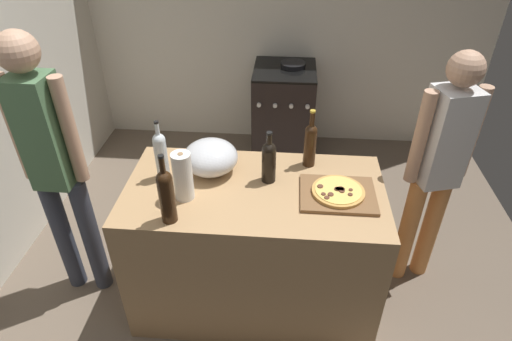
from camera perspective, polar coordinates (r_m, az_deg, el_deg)
name	(u,v)px	position (r m, az deg, el deg)	size (l,w,h in m)	color
ground_plane	(262,218)	(3.52, 0.77, -6.37)	(4.01, 3.26, 0.02)	#6B5B4C
kitchen_wall_rear	(274,8)	(4.15, 2.36, 20.76)	(4.01, 0.10, 2.60)	silver
kitchen_wall_left	(1,56)	(3.42, -30.72, 12.94)	(0.10, 3.26, 2.60)	silver
counter	(255,246)	(2.65, -0.18, -10.03)	(1.43, 0.76, 0.88)	tan
cutting_board	(338,194)	(2.34, 10.79, -3.11)	(0.40, 0.32, 0.02)	brown
pizza	(338,191)	(2.33, 10.84, -2.71)	(0.28, 0.28, 0.03)	tan
mixing_bowl	(211,157)	(2.45, -6.06, 1.75)	(0.31, 0.31, 0.19)	#B2B2B7
paper_towel_roll	(183,176)	(2.25, -9.67, -0.76)	(0.10, 0.10, 0.27)	white
wine_bottle_clear	(269,160)	(2.34, 1.72, 1.41)	(0.08, 0.08, 0.31)	black
wine_bottle_green	(310,143)	(2.49, 7.21, 3.69)	(0.07, 0.07, 0.36)	#331E0F
wine_bottle_amber	(161,154)	(2.41, -12.51, 2.13)	(0.07, 0.07, 0.36)	silver
wine_bottle_dark	(166,194)	(2.10, -11.81, -3.05)	(0.08, 0.08, 0.38)	#331E0F
stove	(283,113)	(4.07, 3.64, 7.58)	(0.55, 0.62, 0.93)	black
person_in_stripes	(53,161)	(2.63, -25.35, 1.13)	(0.37, 0.21, 1.72)	#383D4C
person_in_red	(438,163)	(2.72, 23.01, 0.88)	(0.38, 0.25, 1.59)	#D88C4C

